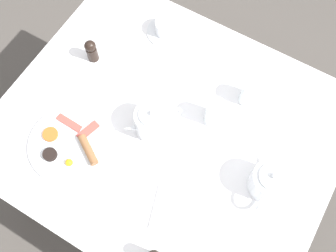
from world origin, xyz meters
The scene contains 12 objects.
ground_plane centered at (0.00, 0.00, 0.00)m, with size 8.00×8.00×0.00m, color #4C4742.
table centered at (0.00, 0.00, 0.65)m, with size 0.97×1.16×0.72m.
breakfast_plate centered at (0.22, -0.25, 0.73)m, with size 0.29×0.29×0.04m.
teapot_near centered at (0.02, -0.05, 0.77)m, with size 0.18×0.14×0.13m.
teapot_far centered at (0.01, 0.38, 0.77)m, with size 0.21×0.12×0.13m.
teacup_with_saucer_left centered at (-0.35, -0.21, 0.74)m, with size 0.15×0.15×0.06m.
water_glass_tall centered at (-0.24, 0.19, 0.76)m, with size 0.07×0.07×0.09m.
water_glass_short centered at (-0.11, 0.12, 0.77)m, with size 0.07×0.07×0.11m.
salt_grinder centered at (-0.11, -0.39, 0.77)m, with size 0.04×0.04×0.10m.
napkin_folded centered at (0.24, 0.14, 0.72)m, with size 0.16×0.12×0.01m.
fork_by_plate centered at (-0.16, -0.22, 0.72)m, with size 0.04×0.16×0.00m.
spoon_for_tea centered at (-0.35, -0.42, 0.72)m, with size 0.10×0.15×0.00m.
Camera 1 is at (0.46, 0.27, 1.98)m, focal length 42.00 mm.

